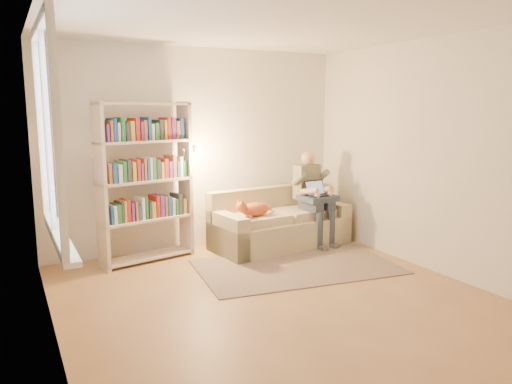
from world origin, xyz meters
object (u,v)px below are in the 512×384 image
person (312,192)px  cat (256,209)px  sofa (279,226)px  laptop (313,192)px  bookshelf (145,174)px

person → cat: size_ratio=2.19×
sofa → laptop: 0.64m
person → cat: person is taller
laptop → sofa: bearing=147.7°
laptop → bookshelf: bookshelf is taller
bookshelf → person: bearing=-18.7°
sofa → person: bearing=-17.5°
sofa → person: person is taller
cat → bookshelf: size_ratio=0.30×
sofa → cat: (-0.42, -0.16, 0.30)m
person → bookshelf: (-2.19, 0.26, 0.34)m
cat → sofa: bearing=14.8°
person → bookshelf: size_ratio=0.66×
laptop → bookshelf: (-2.13, 0.36, 0.32)m
person → bookshelf: 2.23m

